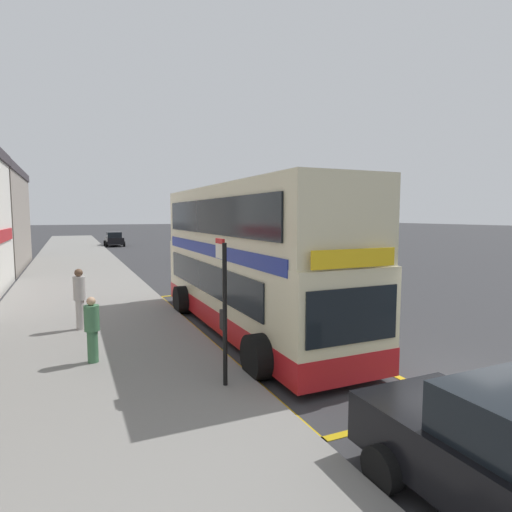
{
  "coord_description": "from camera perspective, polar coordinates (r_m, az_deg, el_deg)",
  "views": [
    {
      "loc": [
        -7.41,
        -5.68,
        3.54
      ],
      "look_at": [
        -1.98,
        6.47,
        2.24
      ],
      "focal_mm": 29.37,
      "sensor_mm": 36.0,
      "label": 1
    }
  ],
  "objects": [
    {
      "name": "pedestrian_further_back",
      "position": [
        10.48,
        -21.43,
        -9.02
      ],
      "size": [
        0.34,
        0.34,
        1.54
      ],
      "color": "#3F724C",
      "rests_on": "pavement_near"
    },
    {
      "name": "double_decker_bus",
      "position": [
        12.82,
        -1.18,
        -1.03
      ],
      "size": [
        3.15,
        10.53,
        4.4
      ],
      "color": "beige",
      "rests_on": "ground"
    },
    {
      "name": "ground_plane",
      "position": [
        38.56,
        -12.89,
        0.18
      ],
      "size": [
        260.0,
        260.0,
        0.0
      ],
      "primitive_type": "plane",
      "color": "#333335"
    },
    {
      "name": "pedestrian_waiting_near_sign",
      "position": [
        13.55,
        -22.9,
        -5.06
      ],
      "size": [
        0.34,
        0.34,
        1.82
      ],
      "color": "#B7B2AD",
      "rests_on": "pavement_near"
    },
    {
      "name": "bus_stop_sign",
      "position": [
        8.38,
        -4.44,
        -6.15
      ],
      "size": [
        0.09,
        0.51,
        2.93
      ],
      "color": "black",
      "rests_on": "pavement_near"
    },
    {
      "name": "parked_car_maroon_behind",
      "position": [
        33.42,
        -5.97,
        0.86
      ],
      "size": [
        2.09,
        4.2,
        1.62
      ],
      "rotation": [
        0.0,
        0.0,
        -0.01
      ],
      "color": "maroon",
      "rests_on": "ground"
    },
    {
      "name": "pavement_near",
      "position": [
        37.84,
        -23.35,
        -0.13
      ],
      "size": [
        6.0,
        76.0,
        0.14
      ],
      "primitive_type": "cube",
      "color": "gray",
      "rests_on": "ground"
    },
    {
      "name": "parked_car_black_ahead",
      "position": [
        50.55,
        -18.76,
        2.19
      ],
      "size": [
        2.09,
        4.2,
        1.62
      ],
      "rotation": [
        0.0,
        0.0,
        -0.01
      ],
      "color": "black",
      "rests_on": "ground"
    },
    {
      "name": "bus_bay_markings",
      "position": [
        13.19,
        -1.0,
        -9.96
      ],
      "size": [
        3.13,
        12.92,
        0.01
      ],
      "color": "gold",
      "rests_on": "ground"
    }
  ]
}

